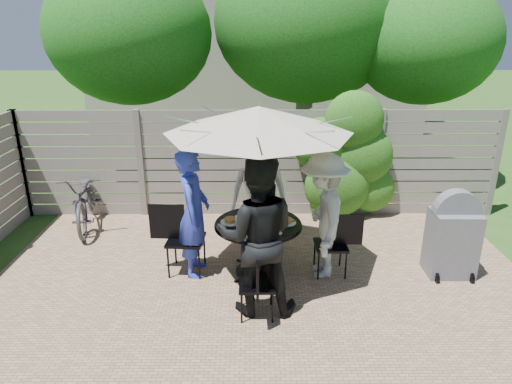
{
  "coord_description": "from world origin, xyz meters",
  "views": [
    {
      "loc": [
        -0.11,
        -4.37,
        3.13
      ],
      "look_at": [
        -0.07,
        1.2,
        1.08
      ],
      "focal_mm": 32.0,
      "sensor_mm": 36.0,
      "label": 1
    }
  ],
  "objects_px": {
    "person_front": "(257,236)",
    "plate_back": "(259,210)",
    "chair_front": "(257,297)",
    "person_right": "(323,216)",
    "syrup_jug": "(254,216)",
    "bicycle": "(86,198)",
    "chair_right": "(331,256)",
    "bbq_grill": "(452,237)",
    "patio_table": "(258,238)",
    "glass_front": "(266,226)",
    "plate_right": "(286,221)",
    "chair_left": "(185,252)",
    "coffee_cup": "(266,212)",
    "chair_back": "(259,224)",
    "glass_back": "(251,210)",
    "umbrella": "(258,120)",
    "glass_left": "(238,221)",
    "glass_right": "(278,215)",
    "person_back": "(259,192)",
    "plate_left": "(230,221)",
    "plate_extra": "(272,231)",
    "person_left": "(194,214)"
  },
  "relations": [
    {
      "from": "patio_table",
      "to": "chair_left",
      "type": "relative_size",
      "value": 1.18
    },
    {
      "from": "chair_back",
      "to": "bicycle",
      "type": "relative_size",
      "value": 0.53
    },
    {
      "from": "chair_back",
      "to": "person_back",
      "type": "height_order",
      "value": "person_back"
    },
    {
      "from": "plate_right",
      "to": "person_front",
      "type": "bearing_deg",
      "value": -115.06
    },
    {
      "from": "person_front",
      "to": "plate_right",
      "type": "distance_m",
      "value": 0.92
    },
    {
      "from": "bicycle",
      "to": "person_left",
      "type": "bearing_deg",
      "value": -50.59
    },
    {
      "from": "chair_front",
      "to": "person_right",
      "type": "bearing_deg",
      "value": -43.18
    },
    {
      "from": "chair_back",
      "to": "chair_left",
      "type": "relative_size",
      "value": 0.98
    },
    {
      "from": "person_left",
      "to": "bicycle",
      "type": "xyz_separation_m",
      "value": [
        -1.96,
        1.57,
        -0.38
      ]
    },
    {
      "from": "chair_right",
      "to": "bicycle",
      "type": "bearing_deg",
      "value": -24.16
    },
    {
      "from": "umbrella",
      "to": "glass_right",
      "type": "xyz_separation_m",
      "value": [
        0.26,
        0.1,
        -1.27
      ]
    },
    {
      "from": "plate_left",
      "to": "umbrella",
      "type": "bearing_deg",
      "value": -1.61
    },
    {
      "from": "person_front",
      "to": "person_back",
      "type": "bearing_deg",
      "value": -90.0
    },
    {
      "from": "syrup_jug",
      "to": "bicycle",
      "type": "xyz_separation_m",
      "value": [
        -2.73,
        1.54,
        -0.34
      ]
    },
    {
      "from": "patio_table",
      "to": "syrup_jug",
      "type": "bearing_deg",
      "value": 138.58
    },
    {
      "from": "chair_left",
      "to": "plate_back",
      "type": "height_order",
      "value": "chair_left"
    },
    {
      "from": "coffee_cup",
      "to": "syrup_jug",
      "type": "bearing_deg",
      "value": -134.88
    },
    {
      "from": "syrup_jug",
      "to": "bicycle",
      "type": "relative_size",
      "value": 0.09
    },
    {
      "from": "glass_back",
      "to": "coffee_cup",
      "type": "distance_m",
      "value": 0.21
    },
    {
      "from": "patio_table",
      "to": "bbq_grill",
      "type": "bearing_deg",
      "value": -1.21
    },
    {
      "from": "person_back",
      "to": "person_left",
      "type": "height_order",
      "value": "person_left"
    },
    {
      "from": "patio_table",
      "to": "person_left",
      "type": "xyz_separation_m",
      "value": [
        -0.83,
        0.02,
        0.34
      ]
    },
    {
      "from": "chair_back",
      "to": "coffee_cup",
      "type": "bearing_deg",
      "value": 5.48
    },
    {
      "from": "person_front",
      "to": "bbq_grill",
      "type": "bearing_deg",
      "value": -161.41
    },
    {
      "from": "patio_table",
      "to": "plate_extra",
      "type": "xyz_separation_m",
      "value": [
        0.17,
        -0.3,
        0.25
      ]
    },
    {
      "from": "chair_left",
      "to": "plate_back",
      "type": "xyz_separation_m",
      "value": [
        0.98,
        0.33,
        0.46
      ]
    },
    {
      "from": "patio_table",
      "to": "person_front",
      "type": "height_order",
      "value": "person_front"
    },
    {
      "from": "person_front",
      "to": "plate_back",
      "type": "xyz_separation_m",
      "value": [
        0.03,
        1.19,
        -0.18
      ]
    },
    {
      "from": "chair_right",
      "to": "plate_left",
      "type": "height_order",
      "value": "chair_right"
    },
    {
      "from": "chair_front",
      "to": "plate_back",
      "type": "height_order",
      "value": "chair_front"
    },
    {
      "from": "person_right",
      "to": "chair_left",
      "type": "bearing_deg",
      "value": -90.02
    },
    {
      "from": "patio_table",
      "to": "glass_front",
      "type": "distance_m",
      "value": 0.4
    },
    {
      "from": "person_right",
      "to": "umbrella",
      "type": "bearing_deg",
      "value": -90.0
    },
    {
      "from": "chair_right",
      "to": "glass_back",
      "type": "relative_size",
      "value": 6.09
    },
    {
      "from": "person_right",
      "to": "plate_back",
      "type": "bearing_deg",
      "value": -113.45
    },
    {
      "from": "plate_left",
      "to": "glass_right",
      "type": "bearing_deg",
      "value": 8.0
    },
    {
      "from": "plate_left",
      "to": "bicycle",
      "type": "height_order",
      "value": "bicycle"
    },
    {
      "from": "person_right",
      "to": "syrup_jug",
      "type": "distance_m",
      "value": 0.89
    },
    {
      "from": "person_back",
      "to": "person_right",
      "type": "relative_size",
      "value": 1.02
    },
    {
      "from": "glass_left",
      "to": "bicycle",
      "type": "relative_size",
      "value": 0.08
    },
    {
      "from": "chair_right",
      "to": "bbq_grill",
      "type": "xyz_separation_m",
      "value": [
        1.56,
        -0.03,
        0.29
      ]
    },
    {
      "from": "patio_table",
      "to": "chair_front",
      "type": "relative_size",
      "value": 1.39
    },
    {
      "from": "umbrella",
      "to": "person_front",
      "type": "distance_m",
      "value": 1.4
    },
    {
      "from": "syrup_jug",
      "to": "plate_extra",
      "type": "bearing_deg",
      "value": -57.17
    },
    {
      "from": "person_back",
      "to": "glass_right",
      "type": "bearing_deg",
      "value": -70.3
    },
    {
      "from": "glass_left",
      "to": "bbq_grill",
      "type": "distance_m",
      "value": 2.8
    },
    {
      "from": "person_back",
      "to": "chair_left",
      "type": "relative_size",
      "value": 1.75
    },
    {
      "from": "chair_front",
      "to": "coffee_cup",
      "type": "bearing_deg",
      "value": -7.27
    },
    {
      "from": "glass_right",
      "to": "glass_front",
      "type": "bearing_deg",
      "value": -114.61
    },
    {
      "from": "glass_left",
      "to": "bicycle",
      "type": "height_order",
      "value": "bicycle"
    }
  ]
}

